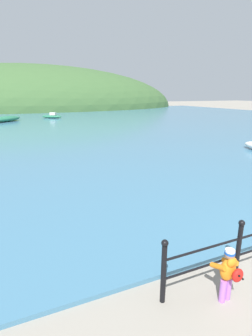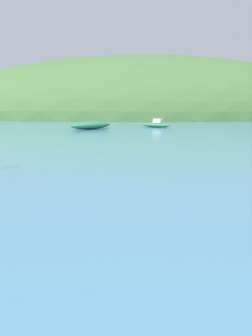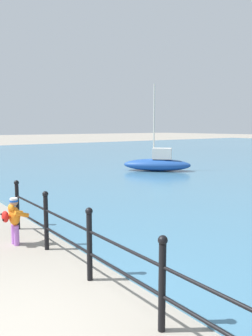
# 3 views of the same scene
# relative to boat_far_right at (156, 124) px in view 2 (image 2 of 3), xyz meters

# --- Properties ---
(water) EXTENTS (80.00, 60.00, 0.10)m
(water) POSITION_rel_boat_far_right_xyz_m (0.51, -4.90, -0.31)
(water) COLOR teal
(water) RESTS_ON ground
(far_hillside) EXTENTS (72.32, 39.78, 20.09)m
(far_hillside) POSITION_rel_boat_far_right_xyz_m (0.51, 30.08, -0.36)
(far_hillside) COLOR #3D6033
(far_hillside) RESTS_ON ground
(boat_far_right) EXTENTS (2.94, 2.55, 0.80)m
(boat_far_right) POSITION_rel_boat_far_right_xyz_m (0.00, 0.00, 0.00)
(boat_far_right) COLOR #287551
(boat_far_right) RESTS_ON water
(boat_red_dinghy) EXTENTS (4.13, 4.12, 0.66)m
(boat_red_dinghy) POSITION_rel_boat_far_right_xyz_m (-5.91, -2.52, 0.07)
(boat_red_dinghy) COLOR #287551
(boat_red_dinghy) RESTS_ON water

